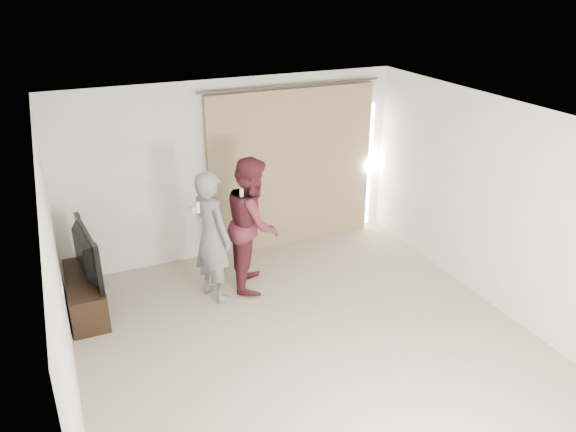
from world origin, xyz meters
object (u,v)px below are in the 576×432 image
object	(u,v)px
tv_console	(86,294)
tv	(79,255)
person_man	(212,236)
person_woman	(253,223)

from	to	relation	value
tv_console	tv	size ratio (longest dim) A/B	1.09
tv_console	tv	bearing A→B (deg)	0.00
tv	person_man	distance (m)	1.61
person_man	person_woman	size ratio (longest dim) A/B	0.97
person_man	person_woman	bearing A→B (deg)	9.94
tv	person_man	xyz separation A→B (m)	(1.57, -0.31, 0.08)
tv_console	person_man	world-z (taller)	person_man
tv_console	person_woman	world-z (taller)	person_woman
tv_console	tv	xyz separation A→B (m)	(0.00, 0.00, 0.56)
tv	person_man	world-z (taller)	person_man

